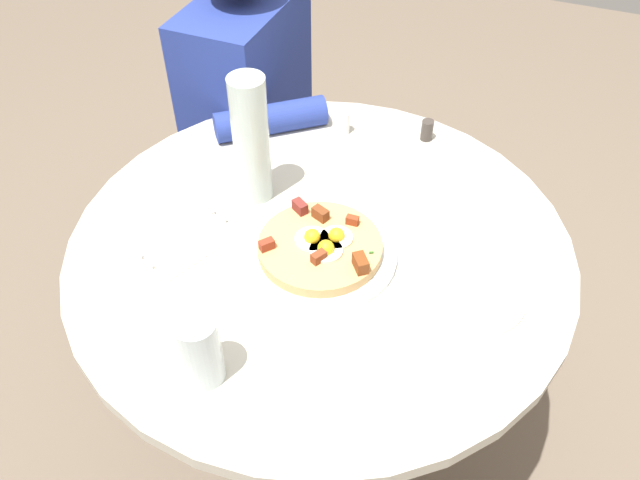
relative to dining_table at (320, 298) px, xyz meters
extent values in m
plane|color=#6B5B4C|center=(0.00, 0.00, -0.57)|extent=(6.00, 6.00, 0.00)
cylinder|color=beige|center=(0.00, 0.00, 0.16)|extent=(0.98, 0.98, 0.03)
cylinder|color=#333338|center=(0.00, 0.00, -0.21)|extent=(0.12, 0.12, 0.71)
cylinder|color=#333338|center=(0.00, 0.00, -0.55)|extent=(0.44, 0.44, 0.02)
cube|color=#2D2D33|center=(0.51, 0.42, -0.34)|extent=(0.32, 0.28, 0.45)
cube|color=navy|center=(0.51, 0.42, 0.12)|extent=(0.38, 0.22, 0.48)
cylinder|color=navy|center=(0.30, 0.24, 0.21)|extent=(0.22, 0.25, 0.07)
cylinder|color=white|center=(-0.04, -0.02, 0.18)|extent=(0.29, 0.29, 0.01)
cylinder|color=tan|center=(-0.04, -0.02, 0.20)|extent=(0.23, 0.23, 0.02)
cylinder|color=white|center=(-0.04, 0.00, 0.21)|extent=(0.07, 0.07, 0.01)
sphere|color=yellow|center=(-0.04, 0.00, 0.22)|extent=(0.03, 0.03, 0.03)
cylinder|color=white|center=(-0.02, -0.04, 0.21)|extent=(0.06, 0.06, 0.01)
sphere|color=yellow|center=(-0.02, -0.04, 0.22)|extent=(0.03, 0.03, 0.03)
cylinder|color=white|center=(-0.06, -0.03, 0.21)|extent=(0.06, 0.06, 0.01)
sphere|color=yellow|center=(-0.06, -0.03, 0.22)|extent=(0.03, 0.03, 0.03)
cube|color=brown|center=(0.02, 0.01, 0.22)|extent=(0.03, 0.04, 0.02)
cube|color=maroon|center=(-0.09, 0.07, 0.22)|extent=(0.03, 0.03, 0.02)
cube|color=brown|center=(-0.08, -0.03, 0.22)|extent=(0.03, 0.03, 0.02)
cube|color=brown|center=(-0.07, -0.11, 0.22)|extent=(0.04, 0.04, 0.03)
cube|color=maroon|center=(0.03, -0.05, 0.22)|extent=(0.01, 0.02, 0.02)
cube|color=maroon|center=(0.03, 0.05, 0.22)|extent=(0.03, 0.04, 0.02)
cube|color=#387F2D|center=(-0.05, 0.02, 0.21)|extent=(0.01, 0.01, 0.00)
cube|color=#387F2D|center=(-0.04, -0.01, 0.21)|extent=(0.01, 0.01, 0.00)
cube|color=#387F2D|center=(-0.03, -0.11, 0.21)|extent=(0.01, 0.01, 0.00)
cylinder|color=white|center=(-0.03, -0.31, 0.18)|extent=(0.18, 0.18, 0.01)
cube|color=white|center=(-0.10, 0.25, 0.18)|extent=(0.21, 0.19, 0.00)
cube|color=silver|center=(-0.09, 0.26, 0.18)|extent=(0.17, 0.08, 0.00)
cube|color=silver|center=(-0.11, 0.23, 0.18)|extent=(0.17, 0.08, 0.00)
cylinder|color=silver|center=(-0.36, 0.06, 0.24)|extent=(0.07, 0.07, 0.13)
cylinder|color=silver|center=(0.08, 0.18, 0.31)|extent=(0.07, 0.07, 0.27)
cylinder|color=white|center=(0.35, 0.08, 0.20)|extent=(0.03, 0.03, 0.05)
cylinder|color=#3F3833|center=(0.40, -0.10, 0.20)|extent=(0.03, 0.03, 0.05)
camera|label=1|loc=(-0.83, -0.34, 1.06)|focal=36.26mm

